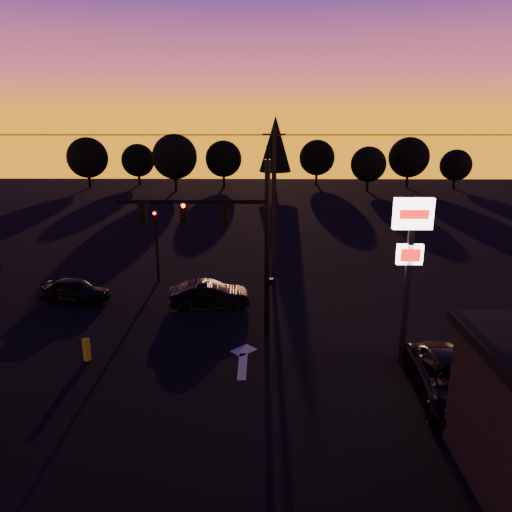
{
  "coord_description": "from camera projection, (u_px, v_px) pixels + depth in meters",
  "views": [
    {
      "loc": [
        1.26,
        -17.13,
        9.9
      ],
      "look_at": [
        1.0,
        5.0,
        3.5
      ],
      "focal_mm": 35.0,
      "sensor_mm": 36.0,
      "label": 1
    }
  ],
  "objects": [
    {
      "name": "tree_6",
      "position": [
        368.0,
        164.0,
        64.21
      ],
      "size": [
        4.54,
        4.54,
        5.71
      ],
      "color": "black",
      "rests_on": "ground"
    },
    {
      "name": "secondary_signal",
      "position": [
        156.0,
        236.0,
        29.51
      ],
      "size": [
        0.3,
        0.31,
        4.35
      ],
      "color": "black",
      "rests_on": "ground"
    },
    {
      "name": "ground",
      "position": [
        229.0,
        379.0,
        19.22
      ],
      "size": [
        120.0,
        120.0,
        0.0
      ],
      "primitive_type": "plane",
      "color": "black",
      "rests_on": "ground"
    },
    {
      "name": "suv_parked",
      "position": [
        453.0,
        381.0,
        17.66
      ],
      "size": [
        2.81,
        5.52,
        1.49
      ],
      "primitive_type": "imported",
      "rotation": [
        0.0,
        0.0,
        -0.06
      ],
      "color": "black",
      "rests_on": "ground"
    },
    {
      "name": "tree_2",
      "position": [
        175.0,
        157.0,
        64.23
      ],
      "size": [
        5.77,
        5.78,
        7.26
      ],
      "color": "black",
      "rests_on": "ground"
    },
    {
      "name": "lane_arrow",
      "position": [
        243.0,
        358.0,
        20.81
      ],
      "size": [
        1.2,
        3.1,
        0.01
      ],
      "color": "beige",
      "rests_on": "ground"
    },
    {
      "name": "tree_5",
      "position": [
        317.0,
        158.0,
        69.95
      ],
      "size": [
        4.95,
        4.95,
        6.22
      ],
      "color": "black",
      "rests_on": "ground"
    },
    {
      "name": "tree_1",
      "position": [
        138.0,
        160.0,
        69.36
      ],
      "size": [
        4.54,
        4.54,
        5.71
      ],
      "color": "black",
      "rests_on": "ground"
    },
    {
      "name": "tree_3",
      "position": [
        223.0,
        159.0,
        68.18
      ],
      "size": [
        4.95,
        4.95,
        6.22
      ],
      "color": "black",
      "rests_on": "ground"
    },
    {
      "name": "tree_8",
      "position": [
        456.0,
        165.0,
        66.08
      ],
      "size": [
        4.12,
        4.12,
        5.19
      ],
      "color": "black",
      "rests_on": "ground"
    },
    {
      "name": "bollard",
      "position": [
        87.0,
        349.0,
        20.58
      ],
      "size": [
        0.31,
        0.31,
        0.94
      ],
      "primitive_type": "cylinder",
      "color": "#B7B715",
      "rests_on": "ground"
    },
    {
      "name": "tree_7",
      "position": [
        409.0,
        157.0,
        66.85
      ],
      "size": [
        5.36,
        5.36,
        6.74
      ],
      "color": "black",
      "rests_on": "ground"
    },
    {
      "name": "traffic_signal_mast",
      "position": [
        231.0,
        231.0,
        21.69
      ],
      "size": [
        6.79,
        0.52,
        8.58
      ],
      "color": "black",
      "rests_on": "ground"
    },
    {
      "name": "tree_4",
      "position": [
        275.0,
        144.0,
        64.61
      ],
      "size": [
        4.18,
        4.18,
        9.5
      ],
      "color": "black",
      "rests_on": "ground"
    },
    {
      "name": "power_wires",
      "position": [
        274.0,
        135.0,
        30.27
      ],
      "size": [
        36.0,
        1.22,
        0.07
      ],
      "color": "black",
      "rests_on": "ground"
    },
    {
      "name": "pylon_sign",
      "position": [
        410.0,
        247.0,
        19.22
      ],
      "size": [
        1.5,
        0.28,
        6.8
      ],
      "color": "black",
      "rests_on": "ground"
    },
    {
      "name": "tree_0",
      "position": [
        87.0,
        158.0,
        66.37
      ],
      "size": [
        5.36,
        5.36,
        6.74
      ],
      "color": "black",
      "rests_on": "ground"
    },
    {
      "name": "car_mid",
      "position": [
        209.0,
        295.0,
        26.17
      ],
      "size": [
        4.3,
        1.99,
        1.37
      ],
      "primitive_type": "imported",
      "rotation": [
        0.0,
        0.0,
        1.71
      ],
      "color": "black",
      "rests_on": "ground"
    },
    {
      "name": "car_left",
      "position": [
        75.0,
        290.0,
        26.95
      ],
      "size": [
        3.99,
        2.36,
        1.27
      ],
      "primitive_type": "imported",
      "rotation": [
        0.0,
        0.0,
        1.33
      ],
      "color": "black",
      "rests_on": "ground"
    },
    {
      "name": "utility_pole_1",
      "position": [
        274.0,
        200.0,
        31.37
      ],
      "size": [
        1.4,
        0.26,
        9.0
      ],
      "color": "black",
      "rests_on": "ground"
    }
  ]
}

